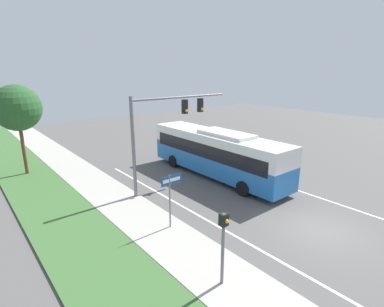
{
  "coord_description": "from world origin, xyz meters",
  "views": [
    {
      "loc": [
        -13.05,
        -6.17,
        7.54
      ],
      "look_at": [
        -0.06,
        9.76,
        1.75
      ],
      "focal_mm": 28.0,
      "sensor_mm": 36.0,
      "label": 1
    }
  ],
  "objects_px": {
    "pedestrian_signal": "(223,238)",
    "signal_gantry": "(165,122)",
    "street_sign": "(171,191)",
    "bus": "(217,151)"
  },
  "relations": [
    {
      "from": "pedestrian_signal",
      "to": "signal_gantry",
      "type": "bearing_deg",
      "value": 67.33
    },
    {
      "from": "signal_gantry",
      "to": "street_sign",
      "type": "xyz_separation_m",
      "value": [
        -2.75,
        -4.36,
        -2.47
      ]
    },
    {
      "from": "pedestrian_signal",
      "to": "street_sign",
      "type": "bearing_deg",
      "value": 78.07
    },
    {
      "from": "pedestrian_signal",
      "to": "street_sign",
      "type": "xyz_separation_m",
      "value": [
        0.94,
        4.47,
        -0.01
      ]
    },
    {
      "from": "bus",
      "to": "signal_gantry",
      "type": "xyz_separation_m",
      "value": [
        -4.16,
        0.3,
        2.57
      ]
    },
    {
      "from": "signal_gantry",
      "to": "street_sign",
      "type": "relative_size",
      "value": 2.58
    },
    {
      "from": "pedestrian_signal",
      "to": "street_sign",
      "type": "height_order",
      "value": "pedestrian_signal"
    },
    {
      "from": "street_sign",
      "to": "bus",
      "type": "bearing_deg",
      "value": 30.46
    },
    {
      "from": "signal_gantry",
      "to": "pedestrian_signal",
      "type": "height_order",
      "value": "signal_gantry"
    },
    {
      "from": "bus",
      "to": "street_sign",
      "type": "distance_m",
      "value": 8.02
    }
  ]
}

